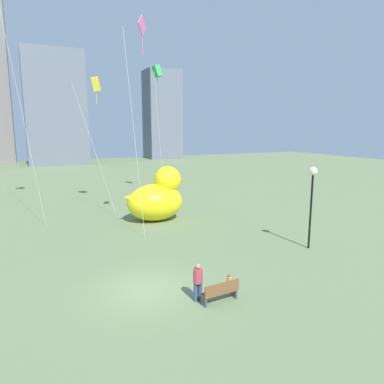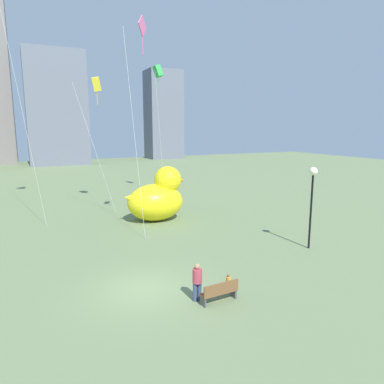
% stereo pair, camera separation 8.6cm
% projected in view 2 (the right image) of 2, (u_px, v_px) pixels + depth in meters
% --- Properties ---
extents(ground_plane, '(140.00, 140.00, 0.00)m').
position_uv_depth(ground_plane, '(145.00, 290.00, 15.61)').
color(ground_plane, '#6A7D53').
extents(park_bench, '(1.68, 0.56, 0.90)m').
position_uv_depth(park_bench, '(220.00, 292.00, 14.39)').
color(park_bench, brown).
rests_on(park_bench, ground).
extents(person_adult, '(0.40, 0.40, 1.62)m').
position_uv_depth(person_adult, '(197.00, 280.00, 14.47)').
color(person_adult, '#38476B').
rests_on(person_adult, ground).
extents(person_child, '(0.21, 0.21, 0.87)m').
position_uv_depth(person_child, '(228.00, 283.00, 15.21)').
color(person_child, silver).
rests_on(person_child, ground).
extents(giant_inflatable_duck, '(5.06, 3.25, 4.19)m').
position_uv_depth(giant_inflatable_duck, '(157.00, 198.00, 27.15)').
color(giant_inflatable_duck, yellow).
rests_on(giant_inflatable_duck, ground).
extents(lamppost, '(0.49, 0.49, 4.89)m').
position_uv_depth(lamppost, '(312.00, 186.00, 20.32)').
color(lamppost, black).
rests_on(lamppost, ground).
extents(kite_yellow, '(2.83, 2.54, 11.41)m').
position_uv_depth(kite_yellow, '(96.00, 85.00, 29.59)').
color(kite_yellow, silver).
rests_on(kite_yellow, ground).
extents(kite_green, '(0.96, 0.92, 13.34)m').
position_uv_depth(kite_green, '(158.00, 72.00, 34.86)').
color(kite_green, silver).
rests_on(kite_green, ground).
extents(kite_pink, '(1.52, 1.60, 13.91)m').
position_uv_depth(kite_pink, '(142.00, 37.00, 21.56)').
color(kite_pink, silver).
rests_on(kite_pink, ground).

